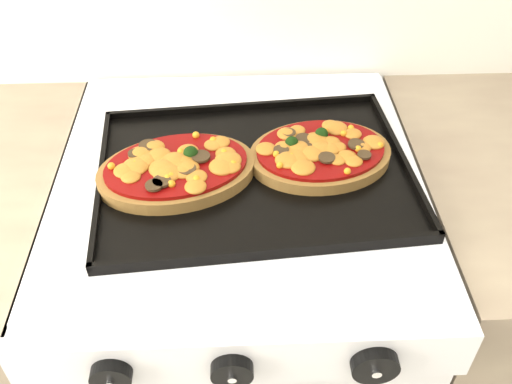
{
  "coord_description": "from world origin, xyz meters",
  "views": [
    {
      "loc": [
        -0.01,
        0.99,
        1.51
      ],
      "look_at": [
        0.02,
        1.63,
        0.92
      ],
      "focal_mm": 40.0,
      "sensor_mm": 36.0,
      "label": 1
    }
  ],
  "objects_px": {
    "pizza_left": "(177,168)",
    "pizza_right": "(320,152)",
    "baking_tray": "(255,170)",
    "stove": "(242,330)"
  },
  "relations": [
    {
      "from": "stove",
      "to": "pizza_left",
      "type": "xyz_separation_m",
      "value": [
        -0.1,
        -0.03,
        0.48
      ]
    },
    {
      "from": "stove",
      "to": "pizza_right",
      "type": "bearing_deg",
      "value": 2.21
    },
    {
      "from": "pizza_left",
      "to": "stove",
      "type": "bearing_deg",
      "value": 15.77
    },
    {
      "from": "baking_tray",
      "to": "pizza_left",
      "type": "height_order",
      "value": "pizza_left"
    },
    {
      "from": "stove",
      "to": "pizza_left",
      "type": "distance_m",
      "value": 0.49
    },
    {
      "from": "baking_tray",
      "to": "pizza_left",
      "type": "relative_size",
      "value": 1.98
    },
    {
      "from": "pizza_left",
      "to": "pizza_right",
      "type": "height_order",
      "value": "pizza_left"
    },
    {
      "from": "pizza_right",
      "to": "stove",
      "type": "bearing_deg",
      "value": -177.79
    },
    {
      "from": "stove",
      "to": "pizza_right",
      "type": "height_order",
      "value": "pizza_right"
    },
    {
      "from": "pizza_left",
      "to": "baking_tray",
      "type": "bearing_deg",
      "value": 4.68
    }
  ]
}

